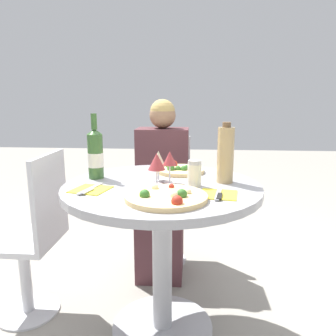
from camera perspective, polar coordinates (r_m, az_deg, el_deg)
ground_plane at (r=1.89m, az=-0.97°, el=-26.15°), size 12.00×12.00×0.00m
dining_table at (r=1.59m, az=-1.04°, el=-9.25°), size 0.92×0.92×0.77m
chair_behind_diner at (r=2.40m, az=-0.76°, el=-5.69°), size 0.37×0.37×0.89m
seated_diner at (r=2.23m, az=-1.10°, el=-4.89°), size 0.35×0.47×1.16m
chair_empty_side at (r=1.91m, az=-22.43°, el=-11.40°), size 0.37×0.37×0.89m
pizza_large at (r=1.30m, az=-0.24°, el=-5.01°), size 0.33×0.33×0.05m
pizza_small_far at (r=1.78m, az=1.96°, el=-0.28°), size 0.26×0.26×0.05m
wine_bottle at (r=1.67m, az=-12.52°, el=2.39°), size 0.08×0.08×0.32m
tall_carafe at (r=1.57m, az=9.99°, el=2.32°), size 0.08×0.08×0.29m
sugar_shaker at (r=1.49m, az=4.62°, el=-0.95°), size 0.06×0.06×0.12m
wine_glass_center at (r=1.54m, az=0.31°, el=1.54°), size 0.07×0.07×0.15m
wine_glass_front_left at (r=1.50m, az=-1.99°, el=1.05°), size 0.08×0.08×0.15m
wine_glass_back_left at (r=1.58m, az=-1.67°, el=1.52°), size 0.07×0.07×0.15m
place_setting_left at (r=1.48m, az=-13.35°, el=-3.64°), size 0.18×0.19×0.01m
place_setting_right at (r=1.38m, az=8.81°, el=-4.54°), size 0.17×0.19×0.01m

